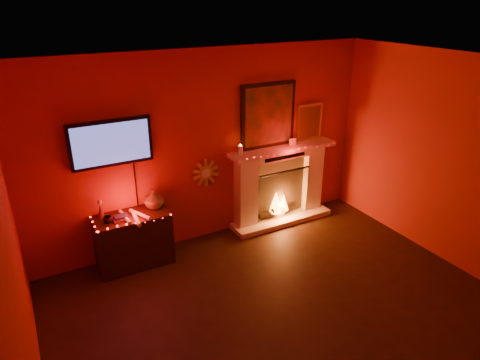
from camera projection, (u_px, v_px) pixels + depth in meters
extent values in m
plane|color=black|center=(312.00, 341.00, 4.43)|extent=(5.00, 5.00, 0.00)
plane|color=silver|center=(335.00, 78.00, 3.36)|extent=(5.00, 5.00, 0.00)
plane|color=#A52C1A|center=(208.00, 148.00, 5.91)|extent=(5.00, 0.00, 5.00)
plane|color=#A52C1A|center=(19.00, 319.00, 2.80)|extent=(0.00, 5.00, 5.00)
cube|color=beige|center=(282.00, 219.00, 6.77)|extent=(1.65, 0.40, 0.08)
cube|color=beige|center=(246.00, 195.00, 6.38)|extent=(0.30, 0.22, 0.95)
cube|color=beige|center=(311.00, 180.00, 6.90)|extent=(0.30, 0.22, 0.95)
cube|color=beige|center=(281.00, 154.00, 6.42)|extent=(1.50, 0.22, 0.14)
cube|color=beige|center=(283.00, 149.00, 6.34)|extent=(1.72, 0.34, 0.06)
cube|color=#7F624A|center=(278.00, 186.00, 6.69)|extent=(0.90, 0.10, 0.95)
cube|color=black|center=(284.00, 195.00, 6.58)|extent=(0.90, 0.02, 0.78)
cylinder|color=black|center=(274.00, 213.00, 6.74)|extent=(0.55, 0.09, 0.09)
cylinder|color=black|center=(283.00, 207.00, 6.81)|extent=(0.51, 0.18, 0.08)
cone|color=orange|center=(276.00, 202.00, 6.67)|extent=(0.20, 0.20, 0.34)
cone|color=orange|center=(283.00, 202.00, 6.76)|extent=(0.16, 0.16, 0.26)
sphere|color=#FF3F07|center=(280.00, 211.00, 6.77)|extent=(0.18, 0.18, 0.18)
cube|color=black|center=(268.00, 115.00, 6.16)|extent=(0.88, 0.05, 0.95)
cube|color=#B43F18|center=(269.00, 116.00, 6.13)|extent=(0.78, 0.01, 0.85)
cube|color=gold|center=(309.00, 122.00, 6.57)|extent=(0.46, 0.04, 0.56)
cube|color=#A77A26|center=(310.00, 122.00, 6.55)|extent=(0.38, 0.01, 0.48)
cylinder|color=beige|center=(240.00, 150.00, 6.03)|extent=(0.07, 0.07, 0.12)
cube|color=beige|center=(293.00, 142.00, 6.41)|extent=(0.12, 0.01, 0.10)
cube|color=black|center=(111.00, 143.00, 5.19)|extent=(1.00, 0.06, 0.58)
cube|color=#4D5BC7|center=(112.00, 144.00, 5.16)|extent=(0.92, 0.01, 0.50)
cylinder|color=black|center=(136.00, 185.00, 5.55)|extent=(0.02, 0.02, 0.66)
cylinder|color=gold|center=(206.00, 173.00, 6.01)|extent=(0.20, 0.03, 0.20)
cylinder|color=beige|center=(206.00, 173.00, 6.00)|extent=(0.13, 0.01, 0.13)
cube|color=black|center=(134.00, 240.00, 5.58)|extent=(0.95, 0.47, 0.72)
imported|color=brown|center=(154.00, 199.00, 5.58)|extent=(0.25, 0.25, 0.26)
imported|color=black|center=(108.00, 220.00, 5.24)|extent=(0.11, 0.11, 0.09)
cylinder|color=beige|center=(125.00, 217.00, 5.35)|extent=(0.08, 0.38, 0.05)
cylinder|color=beige|center=(136.00, 219.00, 5.31)|extent=(0.07, 0.38, 0.05)
cylinder|color=beige|center=(140.00, 214.00, 5.41)|extent=(0.20, 0.37, 0.05)
cube|color=maroon|center=(121.00, 219.00, 5.32)|extent=(0.20, 0.14, 0.03)
cube|color=#1D2645|center=(121.00, 216.00, 5.33)|extent=(0.17, 0.12, 0.02)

